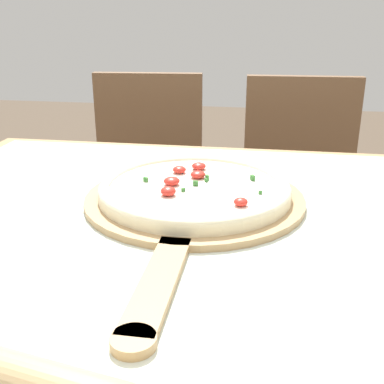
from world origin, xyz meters
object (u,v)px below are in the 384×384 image
(pizza, at_px, (195,189))
(chair_left, at_px, (147,183))
(pizza_peel, at_px, (193,203))
(chair_right, at_px, (299,192))

(pizza, distance_m, chair_left, 0.86)
(pizza_peel, distance_m, pizza, 0.03)
(chair_left, height_order, chair_right, same)
(pizza_peel, distance_m, chair_right, 0.85)
(chair_right, bearing_deg, pizza_peel, -109.64)
(pizza, distance_m, chair_right, 0.84)
(chair_left, relative_size, chair_right, 1.00)
(pizza_peel, relative_size, chair_right, 0.72)
(pizza, height_order, chair_left, chair_left)
(pizza_peel, bearing_deg, chair_right, 73.06)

